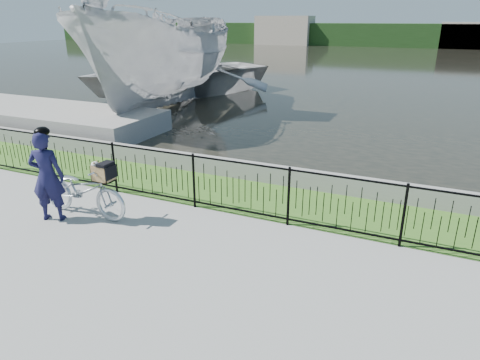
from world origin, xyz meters
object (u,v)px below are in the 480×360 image
at_px(dock, 31,116).
at_px(cyclist, 47,175).
at_px(bicycle_rig, 83,190).
at_px(boat_far, 175,74).
at_px(boat_near, 164,58).

relative_size(dock, cyclist, 5.50).
bearing_deg(cyclist, dock, 140.93).
bearing_deg(bicycle_rig, cyclist, -138.24).
height_order(cyclist, boat_far, boat_far).
bearing_deg(boat_near, dock, -130.29).
distance_m(bicycle_rig, cyclist, 0.71).
xyz_separation_m(dock, boat_near, (3.27, 3.86, 1.81)).
bearing_deg(boat_far, boat_near, -62.50).
bearing_deg(dock, cyclist, -39.07).
bearing_deg(cyclist, boat_near, 110.52).
height_order(boat_near, boat_far, boat_near).
distance_m(bicycle_rig, boat_near, 9.93).
bearing_deg(boat_near, cyclist, -69.48).
xyz_separation_m(boat_near, boat_far, (-2.13, 4.10, -1.15)).
bearing_deg(cyclist, boat_far, 112.73).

